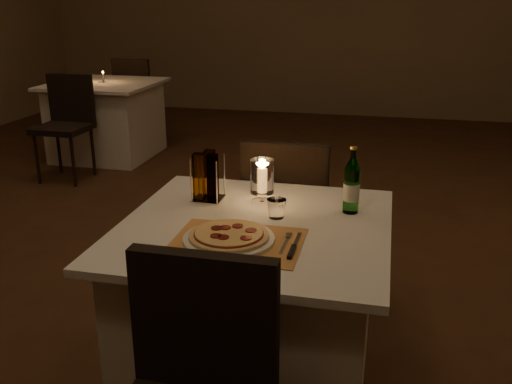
% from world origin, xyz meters
% --- Properties ---
extents(floor, '(8.00, 10.00, 0.02)m').
position_xyz_m(floor, '(0.00, 0.00, -0.01)').
color(floor, '#492A17').
rests_on(floor, ground).
extents(main_table, '(1.00, 1.00, 0.74)m').
position_xyz_m(main_table, '(0.25, -0.81, 0.37)').
color(main_table, silver).
rests_on(main_table, ground).
extents(chair_far, '(0.42, 0.42, 0.90)m').
position_xyz_m(chair_far, '(0.25, -0.09, 0.55)').
color(chair_far, black).
rests_on(chair_far, ground).
extents(placemat, '(0.45, 0.34, 0.00)m').
position_xyz_m(placemat, '(0.23, -0.99, 0.74)').
color(placemat, '#CB8946').
rests_on(placemat, main_table).
extents(plate, '(0.32, 0.32, 0.01)m').
position_xyz_m(plate, '(0.20, -0.99, 0.75)').
color(plate, white).
rests_on(plate, placemat).
extents(pizza, '(0.28, 0.28, 0.02)m').
position_xyz_m(pizza, '(0.20, -0.99, 0.77)').
color(pizza, '#D8B77F').
rests_on(pizza, plate).
extents(fork, '(0.02, 0.18, 0.00)m').
position_xyz_m(fork, '(0.39, -0.95, 0.75)').
color(fork, silver).
rests_on(fork, placemat).
extents(knife, '(0.02, 0.22, 0.01)m').
position_xyz_m(knife, '(0.43, -1.01, 0.75)').
color(knife, black).
rests_on(knife, placemat).
extents(tumbler, '(0.07, 0.07, 0.07)m').
position_xyz_m(tumbler, '(0.31, -0.72, 0.78)').
color(tumbler, white).
rests_on(tumbler, main_table).
extents(water_bottle, '(0.06, 0.06, 0.27)m').
position_xyz_m(water_bottle, '(0.59, -0.60, 0.85)').
color(water_bottle, '#67B05F').
rests_on(water_bottle, main_table).
extents(hurricane_candle, '(0.10, 0.10, 0.19)m').
position_xyz_m(hurricane_candle, '(0.22, -0.58, 0.85)').
color(hurricane_candle, white).
rests_on(hurricane_candle, main_table).
extents(cruet_caddy, '(0.12, 0.12, 0.21)m').
position_xyz_m(cruet_caddy, '(-0.00, -0.60, 0.84)').
color(cruet_caddy, white).
rests_on(cruet_caddy, main_table).
extents(neighbor_table_left, '(1.00, 1.00, 0.74)m').
position_xyz_m(neighbor_table_left, '(-2.02, 2.38, 0.37)').
color(neighbor_table_left, silver).
rests_on(neighbor_table_left, ground).
extents(neighbor_chair_la, '(0.42, 0.42, 0.90)m').
position_xyz_m(neighbor_chair_la, '(-2.02, 1.66, 0.55)').
color(neighbor_chair_la, black).
rests_on(neighbor_chair_la, ground).
extents(neighbor_chair_lb, '(0.42, 0.42, 0.90)m').
position_xyz_m(neighbor_chair_lb, '(-2.02, 3.09, 0.55)').
color(neighbor_chair_lb, black).
rests_on(neighbor_chair_lb, ground).
extents(neighbor_candle_left, '(0.03, 0.03, 0.11)m').
position_xyz_m(neighbor_candle_left, '(-2.02, 2.38, 0.79)').
color(neighbor_candle_left, white).
rests_on(neighbor_candle_left, neighbor_table_left).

